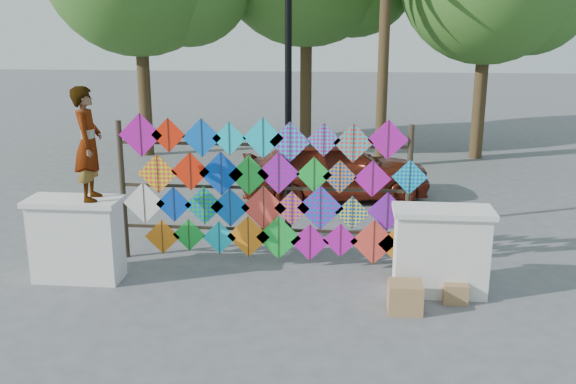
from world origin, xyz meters
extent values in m
plane|color=slate|center=(0.00, 0.00, 0.00)|extent=(80.00, 80.00, 0.00)
cube|color=silver|center=(-2.70, -0.20, 0.60)|extent=(1.30, 0.55, 1.20)
cube|color=silver|center=(-2.70, -0.20, 1.24)|extent=(1.40, 0.65, 0.08)
cube|color=silver|center=(2.70, -0.20, 0.60)|extent=(1.30, 0.55, 1.20)
cube|color=silver|center=(2.70, -0.20, 1.24)|extent=(1.40, 0.65, 0.08)
cylinder|color=#2E2519|center=(-2.30, 0.80, 1.15)|extent=(0.09, 0.09, 2.30)
cylinder|color=#2E2519|center=(2.30, 0.80, 1.15)|extent=(0.09, 0.09, 2.30)
cube|color=#2E2519|center=(0.00, 0.80, 0.55)|extent=(4.60, 0.04, 0.04)
cube|color=#2E2519|center=(0.00, 0.80, 1.25)|extent=(4.60, 0.04, 0.04)
cube|color=#2E2519|center=(0.00, 0.80, 1.95)|extent=(4.60, 0.04, 0.04)
cube|color=#BB11A2|center=(-1.93, 0.74, 2.08)|extent=(0.71, 0.01, 0.71)
cube|color=#2E2519|center=(-1.93, 0.73, 2.08)|extent=(0.01, 0.01, 0.69)
cube|color=red|center=(-1.48, 0.74, 2.09)|extent=(0.55, 0.01, 0.55)
cube|color=#2E2519|center=(-1.48, 0.73, 2.09)|extent=(0.01, 0.01, 0.54)
cube|color=blue|center=(-0.95, 0.74, 2.05)|extent=(0.63, 0.01, 0.63)
cube|color=#2E2519|center=(-0.95, 0.73, 2.05)|extent=(0.01, 0.01, 0.62)
cube|color=#0DC6DF|center=(-0.51, 0.74, 2.05)|extent=(0.54, 0.01, 0.54)
cube|color=#2E2519|center=(-0.51, 0.73, 2.05)|extent=(0.01, 0.01, 0.53)
cube|color=#0DC6DF|center=(0.02, 0.74, 2.07)|extent=(0.65, 0.01, 0.65)
cube|color=#2E2519|center=(0.02, 0.73, 2.07)|extent=(0.01, 0.01, 0.64)
cube|color=#0DC6DF|center=(0.44, 0.74, 2.01)|extent=(0.64, 0.01, 0.64)
cube|color=#2E2519|center=(0.44, 0.73, 2.01)|extent=(0.01, 0.01, 0.63)
cube|color=#0DC6DF|center=(0.97, 0.74, 2.06)|extent=(0.53, 0.01, 0.53)
cube|color=#2E2519|center=(0.97, 0.73, 2.06)|extent=(0.01, 0.01, 0.52)
cube|color=#0DC6DF|center=(1.42, 0.74, 2.01)|extent=(0.62, 0.01, 0.62)
cube|color=#2E2519|center=(1.42, 0.73, 2.01)|extent=(0.01, 0.01, 0.61)
cube|color=#BB11A2|center=(1.95, 0.74, 2.07)|extent=(0.62, 0.01, 0.62)
cube|color=#2E2519|center=(1.95, 0.73, 2.07)|extent=(0.01, 0.01, 0.61)
cube|color=#FFE80A|center=(-1.68, 0.70, 1.47)|extent=(0.65, 0.01, 0.65)
cube|color=#2E2519|center=(-1.68, 0.69, 1.47)|extent=(0.01, 0.01, 0.64)
cube|color=red|center=(-1.14, 0.70, 1.52)|extent=(0.62, 0.01, 0.62)
cube|color=#2E2519|center=(-1.14, 0.69, 1.52)|extent=(0.01, 0.01, 0.61)
cube|color=#083FBC|center=(-0.65, 0.70, 1.49)|extent=(0.71, 0.01, 0.71)
cube|color=#2E2519|center=(-0.65, 0.69, 1.49)|extent=(0.01, 0.01, 0.70)
cube|color=green|center=(-0.20, 0.70, 1.47)|extent=(0.65, 0.01, 0.65)
cube|color=#2E2519|center=(-0.20, 0.69, 1.47)|extent=(0.01, 0.01, 0.64)
cube|color=#BB11A2|center=(0.27, 0.70, 1.52)|extent=(0.67, 0.01, 0.67)
cube|color=#2E2519|center=(0.27, 0.69, 1.52)|extent=(0.01, 0.01, 0.66)
cube|color=green|center=(0.82, 0.70, 1.51)|extent=(0.56, 0.01, 0.56)
cube|color=#2E2519|center=(0.82, 0.69, 1.51)|extent=(0.01, 0.01, 0.55)
cube|color=#083FBC|center=(1.23, 0.70, 1.48)|extent=(0.53, 0.01, 0.53)
cube|color=#2E2519|center=(1.23, 0.69, 1.48)|extent=(0.01, 0.01, 0.52)
cube|color=#BB11A2|center=(1.73, 0.70, 1.46)|extent=(0.58, 0.01, 0.58)
cube|color=#2E2519|center=(1.73, 0.69, 1.46)|extent=(0.01, 0.01, 0.57)
cube|color=blue|center=(2.30, 0.70, 1.50)|extent=(0.55, 0.01, 0.55)
cube|color=#2E2519|center=(2.30, 0.69, 1.50)|extent=(0.01, 0.01, 0.54)
cube|color=white|center=(-1.91, 0.66, 0.99)|extent=(0.69, 0.01, 0.69)
cube|color=#2E2519|center=(-1.91, 0.65, 0.99)|extent=(0.01, 0.01, 0.68)
cube|color=#083FBC|center=(-1.42, 0.66, 0.98)|extent=(0.59, 0.01, 0.59)
cube|color=#2E2519|center=(-1.42, 0.65, 0.98)|extent=(0.01, 0.01, 0.58)
cube|color=blue|center=(-0.93, 0.66, 0.97)|extent=(0.64, 0.01, 0.64)
cube|color=#2E2519|center=(-0.93, 0.65, 0.97)|extent=(0.01, 0.01, 0.63)
cube|color=blue|center=(-0.51, 0.66, 0.95)|extent=(0.64, 0.01, 0.64)
cube|color=#2E2519|center=(-0.51, 0.65, 0.95)|extent=(0.01, 0.01, 0.63)
cube|color=#E83F32|center=(0.03, 0.66, 0.96)|extent=(0.73, 0.01, 0.73)
cube|color=#2E2519|center=(0.03, 0.65, 0.96)|extent=(0.01, 0.01, 0.71)
cube|color=orange|center=(0.48, 0.66, 0.96)|extent=(0.57, 0.01, 0.57)
cube|color=#2E2519|center=(0.48, 0.65, 0.96)|extent=(0.01, 0.01, 0.56)
cube|color=blue|center=(0.93, 0.66, 0.98)|extent=(0.73, 0.01, 0.73)
cube|color=#2E2519|center=(0.93, 0.65, 0.98)|extent=(0.01, 0.01, 0.72)
cube|color=#FFE80A|center=(1.43, 0.66, 0.92)|extent=(0.54, 0.01, 0.54)
cube|color=#2E2519|center=(1.43, 0.65, 0.92)|extent=(0.01, 0.01, 0.53)
cube|color=purple|center=(1.98, 0.66, 0.95)|extent=(0.63, 0.01, 0.63)
cube|color=#2E2519|center=(1.98, 0.65, 0.95)|extent=(0.01, 0.01, 0.62)
cube|color=orange|center=(-1.63, 0.62, 0.43)|extent=(0.58, 0.01, 0.58)
cube|color=#2E2519|center=(-1.63, 0.61, 0.43)|extent=(0.01, 0.01, 0.57)
cube|color=green|center=(-1.18, 0.62, 0.48)|extent=(0.54, 0.01, 0.54)
cube|color=#2E2519|center=(-1.18, 0.61, 0.48)|extent=(0.01, 0.01, 0.53)
cube|color=#0DC6DF|center=(-0.69, 0.62, 0.45)|extent=(0.55, 0.01, 0.55)
cube|color=#2E2519|center=(-0.69, 0.61, 0.45)|extent=(0.01, 0.01, 0.54)
cube|color=orange|center=(-0.21, 0.62, 0.48)|extent=(0.69, 0.01, 0.69)
cube|color=#2E2519|center=(-0.21, 0.61, 0.48)|extent=(0.01, 0.01, 0.68)
cube|color=green|center=(0.27, 0.62, 0.48)|extent=(0.73, 0.01, 0.73)
cube|color=#2E2519|center=(0.27, 0.61, 0.48)|extent=(0.01, 0.01, 0.71)
cube|color=#BB11A2|center=(0.77, 0.62, 0.42)|extent=(0.61, 0.01, 0.61)
cube|color=#2E2519|center=(0.77, 0.61, 0.42)|extent=(0.01, 0.01, 0.60)
cube|color=#BB11A2|center=(1.26, 0.62, 0.47)|extent=(0.56, 0.01, 0.56)
cube|color=#2E2519|center=(1.26, 0.61, 0.47)|extent=(0.01, 0.01, 0.55)
cube|color=#E83F32|center=(1.78, 0.62, 0.46)|extent=(0.74, 0.01, 0.74)
cube|color=#2E2519|center=(1.78, 0.61, 0.46)|extent=(0.01, 0.01, 0.73)
cube|color=orange|center=(2.22, 0.62, 0.43)|extent=(0.74, 0.01, 0.74)
cube|color=#2E2519|center=(2.22, 0.61, 0.43)|extent=(0.01, 0.01, 0.73)
cylinder|color=#4C3920|center=(-4.50, 9.00, 1.93)|extent=(0.36, 0.36, 3.85)
cylinder|color=#4C3920|center=(0.00, 11.00, 2.06)|extent=(0.36, 0.36, 4.12)
cylinder|color=#4C3920|center=(5.00, 9.50, 1.79)|extent=(0.36, 0.36, 3.58)
cylinder|color=#4C3920|center=(2.20, 8.00, 2.75)|extent=(0.28, 0.28, 5.50)
imported|color=#99999E|center=(-2.40, -0.20, 2.11)|extent=(0.49, 0.66, 1.66)
imported|color=maroon|center=(1.07, 4.71, 0.70)|extent=(4.35, 2.47, 1.40)
cylinder|color=black|center=(0.30, 2.00, 2.10)|extent=(0.12, 0.12, 4.20)
cube|color=olive|center=(2.16, -0.86, 0.20)|extent=(0.46, 0.41, 0.41)
cube|color=olive|center=(2.89, -0.49, 0.14)|extent=(0.34, 0.31, 0.28)
camera|label=1|loc=(1.33, -9.00, 3.86)|focal=40.00mm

